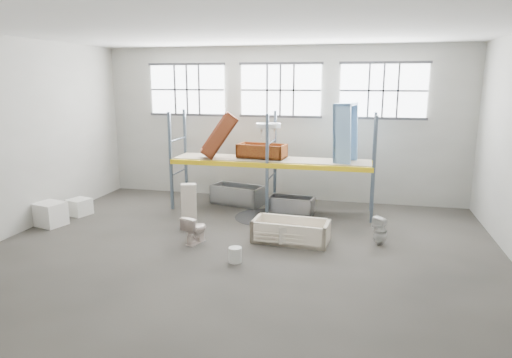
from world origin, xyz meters
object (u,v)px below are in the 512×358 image
(toilet_white, at_px, (380,231))
(steel_tub_right, at_px, (291,205))
(cistern_tall, at_px, (189,207))
(blue_tub_upright, at_px, (346,134))
(steel_tub_left, at_px, (238,195))
(rust_tub_flat, at_px, (262,151))
(carton_near, at_px, (50,214))
(toilet_beige, at_px, (195,229))
(bathtub_beige, at_px, (291,231))
(bucket, at_px, (235,255))

(toilet_white, bearing_deg, steel_tub_right, -106.12)
(cistern_tall, xyz_separation_m, blue_tub_upright, (3.93, 2.35, 1.77))
(steel_tub_left, distance_m, rust_tub_flat, 1.78)
(toilet_white, bearing_deg, carton_near, -61.59)
(toilet_beige, xyz_separation_m, steel_tub_right, (1.90, 3.12, -0.11))
(bathtub_beige, xyz_separation_m, bucket, (-0.99, -1.57, -0.10))
(bucket, bearing_deg, steel_tub_right, 81.43)
(toilet_white, xyz_separation_m, bucket, (-3.13, -1.86, -0.18))
(rust_tub_flat, height_order, blue_tub_upright, blue_tub_upright)
(steel_tub_left, height_order, carton_near, carton_near)
(cistern_tall, xyz_separation_m, steel_tub_left, (0.58, 2.75, -0.32))
(toilet_white, height_order, steel_tub_right, toilet_white)
(toilet_white, bearing_deg, steel_tub_left, -97.62)
(toilet_beige, bearing_deg, toilet_white, -150.86)
(rust_tub_flat, relative_size, bucket, 4.31)
(bucket, bearing_deg, steel_tub_left, 104.82)
(steel_tub_left, distance_m, bucket, 4.81)
(steel_tub_left, relative_size, rust_tub_flat, 1.14)
(cistern_tall, relative_size, steel_tub_right, 0.93)
(toilet_beige, xyz_separation_m, toilet_white, (4.41, 0.92, 0.00))
(bathtub_beige, relative_size, bucket, 5.51)
(toilet_white, xyz_separation_m, rust_tub_flat, (-3.49, 2.43, 1.47))
(cistern_tall, distance_m, bucket, 2.66)
(rust_tub_flat, bearing_deg, toilet_white, -34.92)
(carton_near, bearing_deg, toilet_beige, -5.10)
(bathtub_beige, bearing_deg, steel_tub_left, 129.67)
(blue_tub_upright, relative_size, carton_near, 2.39)
(blue_tub_upright, bearing_deg, toilet_beige, -135.90)
(cistern_tall, bearing_deg, bucket, -65.69)
(steel_tub_right, relative_size, rust_tub_flat, 0.92)
(steel_tub_left, height_order, steel_tub_right, steel_tub_left)
(toilet_beige, bearing_deg, rust_tub_flat, -88.10)
(toilet_beige, height_order, cistern_tall, cistern_tall)
(steel_tub_left, xyz_separation_m, carton_near, (-4.44, -3.31, 0.02))
(toilet_beige, relative_size, toilet_white, 1.00)
(steel_tub_left, bearing_deg, rust_tub_flat, -21.77)
(rust_tub_flat, bearing_deg, steel_tub_left, 158.23)
(cistern_tall, distance_m, steel_tub_left, 2.83)
(cistern_tall, distance_m, carton_near, 3.92)
(bucket, bearing_deg, blue_tub_upright, 63.43)
(steel_tub_left, bearing_deg, blue_tub_upright, -6.87)
(cistern_tall, distance_m, steel_tub_right, 3.27)
(carton_near, bearing_deg, blue_tub_upright, 20.48)
(toilet_beige, xyz_separation_m, carton_near, (-4.38, 0.39, -0.03))
(toilet_white, bearing_deg, bathtub_beige, -57.35)
(bucket, bearing_deg, toilet_beige, 143.84)
(rust_tub_flat, relative_size, carton_near, 1.95)
(toilet_beige, height_order, carton_near, toilet_beige)
(steel_tub_right, height_order, carton_near, carton_near)
(toilet_white, distance_m, bucket, 3.65)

